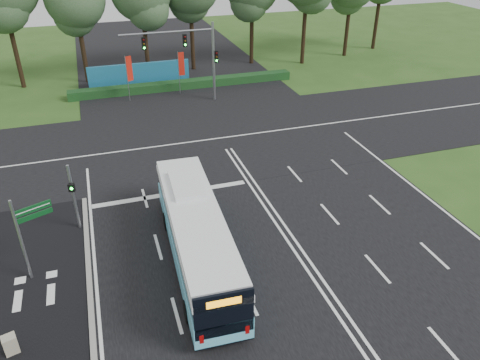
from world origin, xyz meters
TOP-DOWN VIEW (x-y plane):
  - ground at (0.00, 0.00)m, footprint 120.00×120.00m
  - road_main at (0.00, 0.00)m, footprint 20.00×120.00m
  - road_cross at (0.00, 12.00)m, footprint 120.00×14.00m
  - bike_path at (-12.50, -3.00)m, footprint 5.00×18.00m
  - kerb_strip at (-10.10, -3.00)m, footprint 0.25×18.00m
  - city_bus at (-4.90, -1.80)m, footprint 2.91×11.55m
  - pedestrian_signal at (-10.42, 3.03)m, footprint 0.36×0.44m
  - street_sign at (-12.37, -0.38)m, footprint 1.59×0.73m
  - utility_cabinet at (-13.14, -4.92)m, footprint 0.62×0.56m
  - banner_flag_left at (-5.33, 22.61)m, footprint 0.58×0.29m
  - banner_flag_mid at (-0.51, 23.04)m, footprint 0.60×0.09m
  - traffic_light_gantry at (0.21, 20.50)m, footprint 8.41×0.28m
  - hedge at (0.00, 24.50)m, footprint 22.00×1.20m
  - blue_hoarding at (-4.00, 27.00)m, footprint 10.00×0.30m

SIDE VIEW (x-z plane):
  - ground at x=0.00m, z-range 0.00..0.00m
  - road_main at x=0.00m, z-range 0.00..0.04m
  - road_cross at x=0.00m, z-range 0.00..0.05m
  - bike_path at x=-12.50m, z-range 0.00..0.06m
  - kerb_strip at x=-10.10m, z-range 0.00..0.12m
  - hedge at x=0.00m, z-range 0.00..0.80m
  - utility_cabinet at x=-13.14m, z-range 0.00..0.88m
  - blue_hoarding at x=-4.00m, z-range 0.00..2.20m
  - city_bus at x=-4.90m, z-range 0.01..3.30m
  - pedestrian_signal at x=-10.42m, z-range 0.18..4.08m
  - banner_flag_mid at x=-0.51m, z-range 0.64..4.70m
  - street_sign at x=-12.37m, z-range 0.54..4.92m
  - banner_flag_left at x=-5.33m, z-range 0.65..4.84m
  - traffic_light_gantry at x=0.21m, z-range 1.16..8.16m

